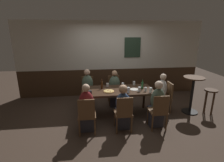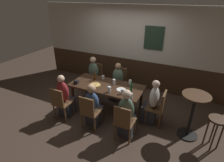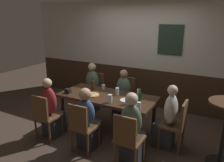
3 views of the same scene
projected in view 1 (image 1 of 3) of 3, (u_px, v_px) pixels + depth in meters
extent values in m
plane|color=#423328|center=(118.00, 114.00, 4.86)|extent=(12.00, 12.00, 0.00)
cube|color=#3D2819|center=(111.00, 82.00, 6.30)|extent=(6.40, 0.10, 0.95)
cube|color=beige|center=(111.00, 45.00, 5.93)|extent=(6.40, 0.10, 1.65)
cube|color=#233828|center=(133.00, 47.00, 5.98)|extent=(0.56, 0.03, 0.68)
cube|color=#382316|center=(118.00, 90.00, 4.66)|extent=(1.89, 0.86, 0.05)
cylinder|color=#382316|center=(87.00, 110.00, 4.34)|extent=(0.07, 0.07, 0.69)
cylinder|color=#382316|center=(152.00, 107.00, 4.53)|extent=(0.07, 0.07, 0.69)
cylinder|color=#382316|center=(87.00, 100.00, 5.00)|extent=(0.07, 0.07, 0.69)
cylinder|color=#382316|center=(144.00, 97.00, 5.20)|extent=(0.07, 0.07, 0.69)
cube|color=brown|center=(87.00, 115.00, 3.91)|extent=(0.40, 0.40, 0.04)
cube|color=brown|center=(86.00, 109.00, 3.68)|extent=(0.36, 0.04, 0.43)
cylinder|color=brown|center=(80.00, 121.00, 4.12)|extent=(0.04, 0.04, 0.41)
cylinder|color=brown|center=(95.00, 120.00, 4.16)|extent=(0.04, 0.04, 0.41)
cylinder|color=brown|center=(79.00, 128.00, 3.80)|extent=(0.04, 0.04, 0.41)
cylinder|color=brown|center=(95.00, 127.00, 3.84)|extent=(0.04, 0.04, 0.41)
cube|color=brown|center=(157.00, 111.00, 4.11)|extent=(0.40, 0.40, 0.04)
cube|color=brown|center=(161.00, 105.00, 3.87)|extent=(0.36, 0.04, 0.43)
cylinder|color=brown|center=(148.00, 117.00, 4.31)|extent=(0.04, 0.04, 0.41)
cylinder|color=brown|center=(161.00, 116.00, 4.35)|extent=(0.04, 0.04, 0.41)
cylinder|color=brown|center=(152.00, 124.00, 3.99)|extent=(0.04, 0.04, 0.41)
cylinder|color=brown|center=(166.00, 123.00, 4.03)|extent=(0.04, 0.04, 0.41)
cube|color=brown|center=(88.00, 92.00, 5.38)|extent=(0.40, 0.40, 0.04)
cube|color=brown|center=(88.00, 83.00, 5.48)|extent=(0.36, 0.04, 0.43)
cylinder|color=brown|center=(94.00, 100.00, 5.30)|extent=(0.04, 0.04, 0.41)
cylinder|color=brown|center=(82.00, 101.00, 5.26)|extent=(0.04, 0.04, 0.41)
cylinder|color=brown|center=(93.00, 96.00, 5.62)|extent=(0.04, 0.04, 0.41)
cylinder|color=brown|center=(83.00, 97.00, 5.58)|extent=(0.04, 0.04, 0.41)
cube|color=brown|center=(163.00, 98.00, 4.89)|extent=(0.40, 0.40, 0.04)
cube|color=brown|center=(170.00, 90.00, 4.84)|extent=(0.04, 0.36, 0.43)
cylinder|color=brown|center=(159.00, 108.00, 4.77)|extent=(0.04, 0.04, 0.41)
cylinder|color=brown|center=(154.00, 103.00, 5.10)|extent=(0.04, 0.04, 0.41)
cylinder|color=brown|center=(170.00, 108.00, 4.81)|extent=(0.04, 0.04, 0.41)
cylinder|color=brown|center=(165.00, 103.00, 5.14)|extent=(0.04, 0.04, 0.41)
cube|color=brown|center=(123.00, 113.00, 4.01)|extent=(0.40, 0.40, 0.04)
cube|color=brown|center=(125.00, 107.00, 3.77)|extent=(0.36, 0.04, 0.43)
cylinder|color=brown|center=(115.00, 119.00, 4.22)|extent=(0.04, 0.04, 0.41)
cylinder|color=brown|center=(128.00, 118.00, 4.26)|extent=(0.04, 0.04, 0.41)
cylinder|color=brown|center=(117.00, 126.00, 3.89)|extent=(0.04, 0.04, 0.41)
cylinder|color=brown|center=(132.00, 125.00, 3.93)|extent=(0.04, 0.04, 0.41)
cube|color=brown|center=(114.00, 91.00, 5.47)|extent=(0.40, 0.40, 0.04)
cube|color=brown|center=(114.00, 82.00, 5.58)|extent=(0.36, 0.04, 0.43)
cylinder|color=brown|center=(120.00, 99.00, 5.40)|extent=(0.04, 0.04, 0.41)
cylinder|color=brown|center=(110.00, 100.00, 5.36)|extent=(0.04, 0.04, 0.41)
cylinder|color=brown|center=(119.00, 95.00, 5.72)|extent=(0.04, 0.04, 0.41)
cylinder|color=brown|center=(108.00, 96.00, 5.68)|extent=(0.04, 0.04, 0.41)
cube|color=#2D2D38|center=(87.00, 120.00, 4.10)|extent=(0.32, 0.34, 0.45)
ellipsoid|color=maroon|center=(86.00, 102.00, 3.87)|extent=(0.34, 0.22, 0.54)
sphere|color=#DBB293|center=(86.00, 88.00, 3.77)|extent=(0.17, 0.17, 0.17)
cube|color=#2D2D38|center=(155.00, 116.00, 4.29)|extent=(0.32, 0.34, 0.45)
ellipsoid|color=#56705B|center=(158.00, 99.00, 4.06)|extent=(0.34, 0.22, 0.54)
sphere|color=beige|center=(159.00, 85.00, 3.96)|extent=(0.19, 0.19, 0.19)
cube|color=#2D2D38|center=(88.00, 100.00, 5.31)|extent=(0.32, 0.34, 0.45)
ellipsoid|color=#56705B|center=(87.00, 83.00, 5.26)|extent=(0.34, 0.22, 0.54)
sphere|color=#DBB293|center=(87.00, 72.00, 5.16)|extent=(0.19, 0.19, 0.19)
cube|color=#2D2D38|center=(158.00, 105.00, 4.93)|extent=(0.34, 0.32, 0.45)
ellipsoid|color=silver|center=(162.00, 89.00, 4.80)|extent=(0.22, 0.34, 0.53)
sphere|color=beige|center=(163.00, 77.00, 4.71)|extent=(0.17, 0.17, 0.17)
cube|color=#2D2D38|center=(122.00, 118.00, 4.19)|extent=(0.32, 0.34, 0.45)
ellipsoid|color=#334C7A|center=(123.00, 102.00, 3.98)|extent=(0.34, 0.22, 0.46)
sphere|color=tan|center=(123.00, 89.00, 3.89)|extent=(0.20, 0.20, 0.20)
cube|color=#2D2D38|center=(115.00, 98.00, 5.41)|extent=(0.32, 0.34, 0.45)
ellipsoid|color=#56705B|center=(114.00, 83.00, 5.36)|extent=(0.34, 0.22, 0.49)
sphere|color=tan|center=(115.00, 73.00, 5.27)|extent=(0.17, 0.17, 0.17)
cylinder|color=tan|center=(109.00, 91.00, 4.50)|extent=(0.28, 0.28, 0.02)
cylinder|color=#DBB760|center=(109.00, 91.00, 4.49)|extent=(0.24, 0.24, 0.01)
cylinder|color=maroon|center=(109.00, 90.00, 4.54)|extent=(0.03, 0.03, 0.00)
cylinder|color=maroon|center=(110.00, 91.00, 4.44)|extent=(0.03, 0.03, 0.00)
cylinder|color=maroon|center=(108.00, 91.00, 4.49)|extent=(0.03, 0.03, 0.00)
cylinder|color=silver|center=(107.00, 85.00, 4.89)|extent=(0.07, 0.07, 0.10)
cylinder|color=#331E14|center=(107.00, 85.00, 4.89)|extent=(0.07, 0.07, 0.08)
cylinder|color=silver|center=(134.00, 83.00, 5.01)|extent=(0.08, 0.08, 0.12)
cylinder|color=#B26623|center=(134.00, 84.00, 5.02)|extent=(0.07, 0.07, 0.05)
cylinder|color=silver|center=(128.00, 90.00, 4.39)|extent=(0.08, 0.08, 0.15)
cylinder|color=#B26623|center=(128.00, 91.00, 4.39)|extent=(0.07, 0.07, 0.10)
cylinder|color=silver|center=(151.00, 90.00, 4.41)|extent=(0.07, 0.07, 0.13)
cylinder|color=#B26623|center=(151.00, 91.00, 4.42)|extent=(0.06, 0.06, 0.10)
cylinder|color=silver|center=(146.00, 89.00, 4.51)|extent=(0.06, 0.06, 0.11)
cylinder|color=#B26623|center=(146.00, 90.00, 4.52)|extent=(0.06, 0.06, 0.05)
cylinder|color=silver|center=(139.00, 89.00, 4.49)|extent=(0.08, 0.08, 0.12)
cylinder|color=#B26623|center=(139.00, 91.00, 4.50)|extent=(0.07, 0.07, 0.05)
cylinder|color=silver|center=(123.00, 85.00, 4.77)|extent=(0.07, 0.07, 0.14)
cylinder|color=silver|center=(123.00, 87.00, 4.79)|extent=(0.06, 0.06, 0.05)
cylinder|color=#194723|center=(142.00, 86.00, 4.71)|extent=(0.06, 0.06, 0.18)
cylinder|color=#194723|center=(143.00, 81.00, 4.67)|extent=(0.03, 0.03, 0.07)
cylinder|color=#42230F|center=(102.00, 85.00, 4.71)|extent=(0.06, 0.06, 0.19)
cylinder|color=#42230F|center=(102.00, 80.00, 4.67)|extent=(0.03, 0.03, 0.07)
cylinder|color=white|center=(134.00, 89.00, 4.65)|extent=(0.23, 0.23, 0.01)
cube|color=black|center=(90.00, 92.00, 4.31)|extent=(0.11, 0.09, 0.09)
cylinder|color=black|center=(190.00, 111.00, 5.00)|extent=(0.44, 0.44, 0.03)
cylinder|color=black|center=(192.00, 95.00, 4.85)|extent=(0.07, 0.07, 0.99)
cylinder|color=#472D1C|center=(194.00, 78.00, 4.71)|extent=(0.56, 0.56, 0.03)
cylinder|color=#422B1C|center=(211.00, 90.00, 4.71)|extent=(0.34, 0.34, 0.04)
cylinder|color=#422B1C|center=(213.00, 102.00, 4.83)|extent=(0.03, 0.03, 0.68)
cylinder|color=#422B1C|center=(206.00, 101.00, 4.94)|extent=(0.03, 0.03, 0.68)
cylinder|color=#422B1C|center=(205.00, 103.00, 4.80)|extent=(0.03, 0.03, 0.68)
cylinder|color=#422B1C|center=(212.00, 104.00, 4.69)|extent=(0.03, 0.03, 0.68)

